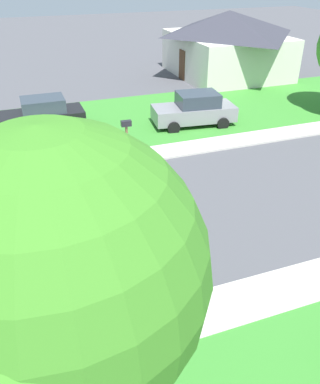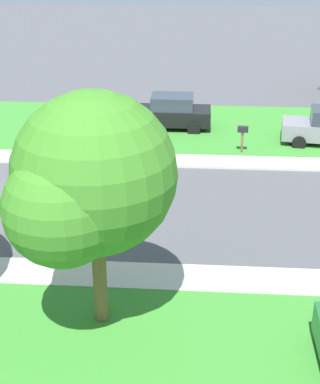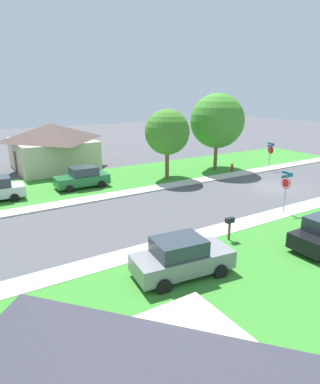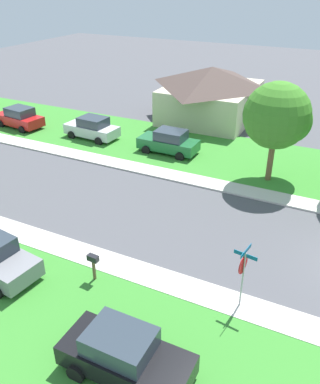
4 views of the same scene
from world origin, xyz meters
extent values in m
cube|color=beige|center=(4.70, 12.00, 0.05)|extent=(1.40, 56.00, 0.10)
cube|color=beige|center=(-4.70, 12.00, 0.05)|extent=(1.40, 56.00, 0.10)
cube|color=#38842D|center=(-9.40, 12.00, 0.04)|extent=(8.00, 56.00, 0.08)
cylinder|color=#9E9EA3|center=(-4.68, 4.52, 1.30)|extent=(0.07, 0.07, 2.60)
cylinder|color=red|center=(-4.67, 4.57, 2.05)|extent=(0.76, 0.14, 0.76)
cylinder|color=white|center=(-4.67, 4.59, 2.05)|extent=(0.66, 0.10, 0.67)
cylinder|color=red|center=(-4.67, 4.59, 2.05)|extent=(0.54, 0.08, 0.55)
cube|color=#0F5B84|center=(-4.68, 4.52, 2.69)|extent=(0.91, 0.15, 0.16)
cube|color=#0F5B84|center=(-4.68, 4.52, 2.50)|extent=(0.15, 0.91, 0.16)
cylinder|color=black|center=(-6.71, 13.18, 0.32)|extent=(0.31, 0.66, 0.64)
cylinder|color=black|center=(-8.50, 13.39, 0.32)|extent=(0.31, 0.66, 0.64)
cube|color=black|center=(-9.29, 6.92, 0.70)|extent=(1.81, 4.30, 0.76)
cube|color=#2D3842|center=(-9.29, 7.12, 1.42)|extent=(1.60, 2.10, 0.68)
cylinder|color=black|center=(-8.38, 5.59, 0.32)|extent=(0.24, 0.64, 0.64)
cylinder|color=black|center=(-10.18, 5.59, 0.32)|extent=(0.24, 0.64, 0.64)
cylinder|color=black|center=(-8.39, 8.25, 0.32)|extent=(0.24, 0.64, 0.64)
cylinder|color=black|center=(-10.19, 8.25, 0.32)|extent=(0.24, 0.64, 0.64)
cylinder|color=brown|center=(6.81, 6.11, 1.43)|extent=(0.36, 0.36, 2.85)
sphere|color=#3B8024|center=(6.81, 6.11, 4.24)|extent=(3.95, 3.95, 3.95)
sphere|color=#3B8024|center=(7.70, 5.51, 3.74)|extent=(2.76, 2.76, 2.76)
cube|color=brown|center=(-5.92, 10.49, 0.53)|extent=(0.10, 0.10, 1.05)
cube|color=black|center=(-5.92, 10.49, 1.18)|extent=(0.27, 0.49, 0.26)
camera|label=1|loc=(10.90, 5.99, 7.68)|focal=37.02mm
camera|label=2|loc=(19.30, 8.55, 9.55)|focal=54.55mm
camera|label=3|loc=(-17.77, 22.19, 7.63)|focal=31.16mm
camera|label=4|loc=(-16.66, 2.05, 11.55)|focal=37.82mm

